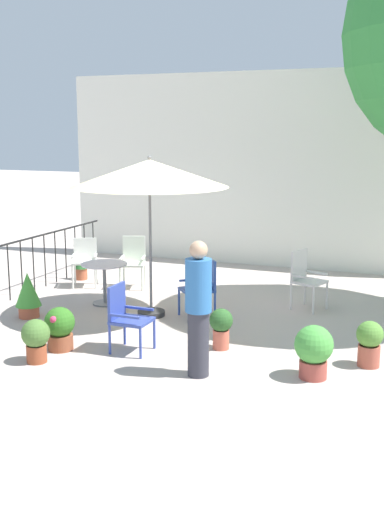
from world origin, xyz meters
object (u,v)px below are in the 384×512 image
patio_chair_0 (85,258)px  patio_chair_1 (133,259)px  potted_plant_2 (369,342)px  standing_person (198,307)px  patio_umbrella_0 (149,174)px  patio_chair_2 (305,276)px  potted_plant_6 (221,326)px  cafe_table_0 (104,276)px  potted_plant_3 (81,259)px  potted_plant_0 (60,327)px  potted_plant_4 (36,338)px  patio_chair_4 (126,314)px  potted_plant_1 (314,349)px  patio_chair_3 (202,284)px  potted_plant_5 (28,293)px

patio_chair_0 → patio_chair_1: patio_chair_1 is taller
potted_plant_2 → standing_person: 2.24m
patio_umbrella_0 → patio_chair_2: 3.08m
patio_chair_2 → potted_plant_6: bearing=-105.0°
cafe_table_0 → potted_plant_3: size_ratio=0.97×
potted_plant_0 → potted_plant_4: bearing=-92.2°
patio_chair_2 → patio_chair_4: bearing=-121.6°
patio_umbrella_0 → potted_plant_1: patio_umbrella_0 is taller
patio_chair_0 → patio_chair_2: bearing=-0.7°
patio_chair_3 → potted_plant_4: size_ratio=1.63×
patio_chair_4 → potted_plant_5: bearing=159.0°
cafe_table_0 → potted_plant_0: 2.33m
potted_plant_6 → patio_umbrella_0: bearing=145.1°
patio_chair_2 → potted_plant_2: size_ratio=1.67×
patio_chair_1 → standing_person: (2.73, -3.71, 0.31)m
potted_plant_3 → potted_plant_5: potted_plant_3 is taller
potted_plant_3 → patio_umbrella_0: bearing=-37.0°
patio_chair_4 → standing_person: (1.22, -0.47, 0.35)m
potted_plant_0 → standing_person: standing_person is taller
patio_umbrella_0 → patio_chair_4: 2.42m
patio_chair_1 → potted_plant_6: 3.81m
potted_plant_2 → potted_plant_4: bearing=-160.5°
patio_chair_4 → potted_plant_2: 3.18m
potted_plant_0 → potted_plant_5: potted_plant_5 is taller
potted_plant_4 → potted_plant_6: size_ratio=1.01×
standing_person → patio_chair_4: bearing=158.8°
potted_plant_5 → potted_plant_0: bearing=-40.5°
patio_umbrella_0 → potted_plant_6: (1.56, -1.09, -1.94)m
cafe_table_0 → patio_chair_1: size_ratio=0.81×
patio_umbrella_0 → standing_person: 2.99m
patio_chair_1 → potted_plant_5: bearing=-105.2°
patio_umbrella_0 → patio_chair_2: size_ratio=2.60×
patio_chair_1 → potted_plant_0: (0.66, -3.53, -0.23)m
patio_umbrella_0 → potted_plant_1: bearing=-29.7°
patio_umbrella_0 → potted_plant_4: bearing=-101.3°
patio_chair_0 → potted_plant_5: (0.25, -2.16, -0.15)m
patio_chair_2 → potted_plant_3: size_ratio=1.23×
patio_chair_3 → patio_chair_0: bearing=158.4°
potted_plant_1 → potted_plant_5: bearing=169.5°
potted_plant_2 → patio_chair_1: bearing=150.3°
potted_plant_5 → patio_chair_3: bearing=22.5°
patio_chair_0 → potted_plant_4: bearing=-67.9°
potted_plant_2 → patio_chair_0: bearing=156.6°
potted_plant_3 → patio_chair_4: bearing=-51.0°
potted_plant_0 → potted_plant_3: size_ratio=0.74×
patio_chair_0 → patio_chair_2: patio_chair_2 is taller
patio_chair_1 → potted_plant_2: patio_chair_1 is taller
patio_chair_2 → potted_plant_0: (-2.67, -3.23, -0.25)m
patio_chair_3 → potted_plant_2: bearing=-25.1°
patio_chair_0 → cafe_table_0: bearing=-45.9°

